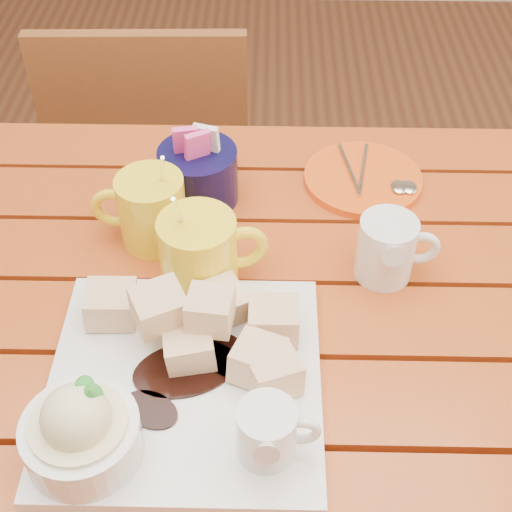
{
  "coord_description": "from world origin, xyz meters",
  "views": [
    {
      "loc": [
        0.05,
        -0.55,
        1.39
      ],
      "look_at": [
        0.04,
        0.03,
        0.82
      ],
      "focal_mm": 50.0,
      "sensor_mm": 36.0,
      "label": 1
    }
  ],
  "objects_px": {
    "table": "(223,371)",
    "dessert_plate": "(167,386)",
    "orange_saucer": "(364,179)",
    "chair_far": "(159,167)",
    "coffee_mug_right": "(201,253)",
    "coffee_mug_left": "(150,209)"
  },
  "relations": [
    {
      "from": "table",
      "to": "dessert_plate",
      "type": "xyz_separation_m",
      "value": [
        -0.05,
        -0.12,
        0.14
      ]
    },
    {
      "from": "table",
      "to": "orange_saucer",
      "type": "xyz_separation_m",
      "value": [
        0.19,
        0.26,
        0.11
      ]
    },
    {
      "from": "table",
      "to": "chair_far",
      "type": "xyz_separation_m",
      "value": [
        -0.18,
        0.67,
        -0.19
      ]
    },
    {
      "from": "table",
      "to": "orange_saucer",
      "type": "relative_size",
      "value": 7.12
    },
    {
      "from": "dessert_plate",
      "to": "orange_saucer",
      "type": "height_order",
      "value": "dessert_plate"
    },
    {
      "from": "coffee_mug_right",
      "to": "orange_saucer",
      "type": "height_order",
      "value": "coffee_mug_right"
    },
    {
      "from": "table",
      "to": "coffee_mug_right",
      "type": "xyz_separation_m",
      "value": [
        -0.02,
        0.05,
        0.16
      ]
    },
    {
      "from": "dessert_plate",
      "to": "table",
      "type": "bearing_deg",
      "value": 69.62
    },
    {
      "from": "table",
      "to": "coffee_mug_left",
      "type": "height_order",
      "value": "coffee_mug_left"
    },
    {
      "from": "dessert_plate",
      "to": "coffee_mug_right",
      "type": "distance_m",
      "value": 0.18
    },
    {
      "from": "table",
      "to": "coffee_mug_left",
      "type": "xyz_separation_m",
      "value": [
        -0.09,
        0.13,
        0.16
      ]
    },
    {
      "from": "table",
      "to": "chair_far",
      "type": "relative_size",
      "value": 1.47
    },
    {
      "from": "coffee_mug_left",
      "to": "dessert_plate",
      "type": "bearing_deg",
      "value": -75.8
    },
    {
      "from": "dessert_plate",
      "to": "coffee_mug_left",
      "type": "height_order",
      "value": "coffee_mug_left"
    },
    {
      "from": "table",
      "to": "orange_saucer",
      "type": "distance_m",
      "value": 0.34
    },
    {
      "from": "table",
      "to": "dessert_plate",
      "type": "distance_m",
      "value": 0.19
    },
    {
      "from": "chair_far",
      "to": "coffee_mug_left",
      "type": "bearing_deg",
      "value": 97.43
    },
    {
      "from": "orange_saucer",
      "to": "coffee_mug_right",
      "type": "bearing_deg",
      "value": -136.16
    },
    {
      "from": "chair_far",
      "to": "coffee_mug_right",
      "type": "bearing_deg",
      "value": 102.6
    },
    {
      "from": "table",
      "to": "coffee_mug_right",
      "type": "bearing_deg",
      "value": 114.11
    },
    {
      "from": "chair_far",
      "to": "dessert_plate",
      "type": "bearing_deg",
      "value": 98.01
    },
    {
      "from": "table",
      "to": "coffee_mug_right",
      "type": "distance_m",
      "value": 0.17
    }
  ]
}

